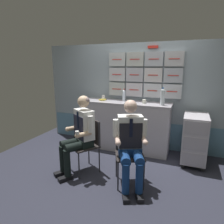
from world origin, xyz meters
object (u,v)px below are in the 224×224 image
Objects in this scene: folding_chair_left at (89,140)px; water_bottle_tall at (163,97)px; service_trolley at (195,138)px; crew_member_right at (131,141)px; snack_banana at (103,100)px; crew_member_left at (80,132)px; paper_cup_tan at (144,101)px; folding_chair_right at (129,147)px.

folding_chair_left is 2.65× the size of water_bottle_tall.
folding_chair_left is at bearing -150.84° from service_trolley.
crew_member_right is 7.26× the size of snack_banana.
snack_banana reaches higher than service_trolley.
water_bottle_tall is (0.24, 1.17, 0.46)m from crew_member_right.
water_bottle_tall is at bearing 173.17° from service_trolley.
crew_member_left is 16.91× the size of paper_cup_tan.
folding_chair_right is at bearing -4.48° from folding_chair_left.
water_bottle_tall is 0.37m from paper_cup_tan.
crew_member_left is (-0.09, -0.14, 0.17)m from folding_chair_left.
folding_chair_right is 0.23m from crew_member_right.
paper_cup_tan is at bearing 171.12° from water_bottle_tall.
crew_member_right is 16.81× the size of paper_cup_tan.
water_bottle_tall reaches higher than service_trolley.
crew_member_left reaches higher than crew_member_right.
folding_chair_right is at bearing -88.09° from paper_cup_tan.
folding_chair_left is 0.23m from crew_member_left.
crew_member_right is at bearing -51.08° from snack_banana.
crew_member_right is at bearing -101.78° from water_bottle_tall.
folding_chair_right is 11.45× the size of paper_cup_tan.
folding_chair_left is at bearing -78.30° from snack_banana.
water_bottle_tall is at bearing 78.22° from crew_member_right.
paper_cup_tan is (-0.04, 1.08, 0.51)m from folding_chair_right.
crew_member_left is 7.30× the size of snack_banana.
crew_member_right reaches higher than snack_banana.
folding_chair_right is 1.47m from snack_banana.
water_bottle_tall is at bearing 43.85° from folding_chair_left.
service_trolley is at bearing -7.58° from paper_cup_tan.
paper_cup_tan reaches higher than service_trolley.
folding_chair_right is (0.70, -0.05, 0.00)m from folding_chair_left.
water_bottle_tall is at bearing 73.13° from folding_chair_right.
crew_member_left is at bearing -148.68° from service_trolley.
crew_member_right reaches higher than paper_cup_tan.
paper_cup_tan is at bearing 57.07° from folding_chair_left.
paper_cup_tan is (-0.35, 0.05, -0.11)m from water_bottle_tall.
folding_chair_left is 0.70m from folding_chair_right.
folding_chair_left is at bearing 56.63° from crew_member_left.
snack_banana is at bearing 101.70° from folding_chair_left.
folding_chair_left is 0.68× the size of crew_member_left.
service_trolley is 1.90m from snack_banana.
service_trolley is at bearing 52.52° from crew_member_right.
paper_cup_tan is 0.43× the size of snack_banana.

